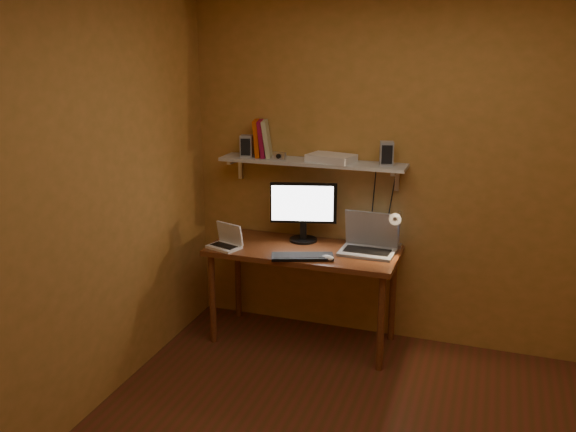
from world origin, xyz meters
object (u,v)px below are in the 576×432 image
at_px(netbook, 227,241).
at_px(shelf_camera, 280,156).
at_px(wall_shelf, 312,163).
at_px(speaker_right, 387,153).
at_px(mouse, 328,258).
at_px(router, 331,158).
at_px(desk_lamp, 397,225).
at_px(keyboard, 302,257).
at_px(speaker_left, 247,146).
at_px(monitor, 303,209).
at_px(laptop, 369,241).
at_px(desk, 303,259).

xyz_separation_m(netbook, shelf_camera, (0.31, 0.30, 0.60)).
height_order(wall_shelf, speaker_right, speaker_right).
bearing_deg(mouse, router, 122.15).
bearing_deg(desk_lamp, netbook, -166.64).
xyz_separation_m(keyboard, shelf_camera, (-0.29, 0.35, 0.64)).
bearing_deg(wall_shelf, speaker_left, -178.35).
bearing_deg(speaker_left, speaker_right, -10.70).
xyz_separation_m(monitor, keyboard, (0.11, -0.38, -0.24)).
xyz_separation_m(laptop, netbook, (-1.02, -0.26, -0.02)).
bearing_deg(shelf_camera, router, 7.58).
bearing_deg(router, laptop, -16.52).
height_order(desk, speaker_right, speaker_right).
bearing_deg(speaker_left, keyboard, -45.77).
bearing_deg(monitor, speaker_left, 164.37).
bearing_deg(monitor, speaker_right, -11.77).
bearing_deg(keyboard, desk_lamp, 8.93).
bearing_deg(router, shelf_camera, -172.42).
distance_m(wall_shelf, speaker_right, 0.56).
bearing_deg(desk, mouse, -37.21).
bearing_deg(desk_lamp, keyboard, -151.27).
bearing_deg(keyboard, laptop, 16.24).
bearing_deg(laptop, wall_shelf, 169.96).
bearing_deg(monitor, shelf_camera, 175.01).
height_order(wall_shelf, keyboard, wall_shelf).
xyz_separation_m(shelf_camera, router, (0.38, 0.05, -0.00)).
xyz_separation_m(mouse, shelf_camera, (-0.47, 0.32, 0.64)).
bearing_deg(speaker_left, laptop, -16.76).
bearing_deg(router, desk, -127.75).
distance_m(desk_lamp, shelf_camera, 1.00).
bearing_deg(mouse, speaker_right, 69.47).
distance_m(laptop, desk_lamp, 0.23).
bearing_deg(speaker_right, netbook, -175.60).
distance_m(wall_shelf, mouse, 0.74).
height_order(keyboard, speaker_right, speaker_right).
bearing_deg(desk_lamp, desk, -169.19).
bearing_deg(speaker_left, router, -10.84).
distance_m(monitor, mouse, 0.52).
height_order(desk_lamp, speaker_right, speaker_right).
bearing_deg(speaker_left, netbook, -107.31).
xyz_separation_m(desk, netbook, (-0.55, -0.16, 0.14)).
bearing_deg(keyboard, speaker_right, 19.74).
relative_size(keyboard, shelf_camera, 4.32).
bearing_deg(router, speaker_right, 1.48).
bearing_deg(keyboard, desk, 86.10).
distance_m(desk_lamp, speaker_right, 0.52).
bearing_deg(laptop, speaker_left, 176.86).
xyz_separation_m(monitor, mouse, (0.29, -0.35, -0.24)).
distance_m(desk, shelf_camera, 0.79).
height_order(wall_shelf, monitor, wall_shelf).
distance_m(wall_shelf, shelf_camera, 0.24).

